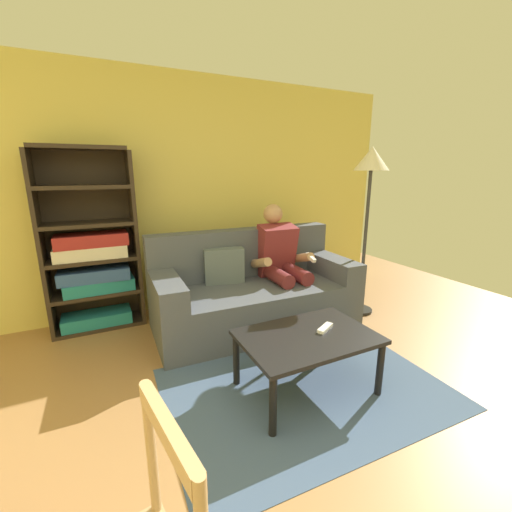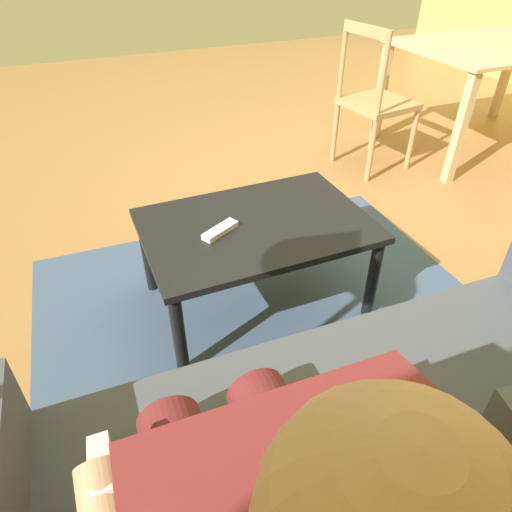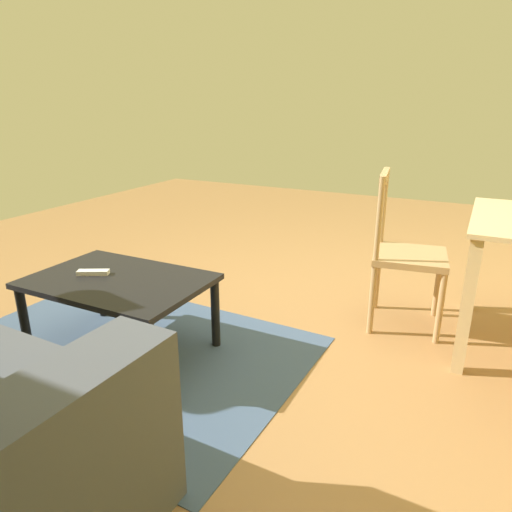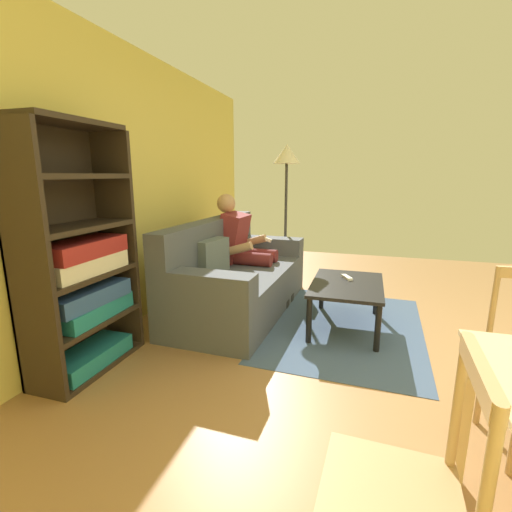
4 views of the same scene
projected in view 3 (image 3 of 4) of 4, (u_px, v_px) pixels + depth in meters
ground_plane at (317, 316)px, 3.01m from camera, size 8.43×8.43×0.00m
coffee_table at (119, 288)px, 2.48m from camera, size 0.95×0.64×0.44m
tv_remote at (93, 272)px, 2.52m from camera, size 0.17×0.12×0.02m
dining_chair_facing_couch at (405, 254)px, 2.78m from camera, size 0.48×0.48×0.95m
area_rug at (125, 349)px, 2.60m from camera, size 2.05×1.47×0.01m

